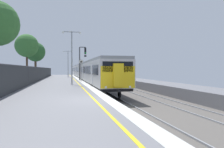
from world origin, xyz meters
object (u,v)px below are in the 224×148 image
signal_gantry (81,59)px  platform_lamp_far (68,62)px  speed_limit_sign (81,68)px  platform_lamp_mid (72,53)px  commuter_train_at_platform (83,71)px  background_tree_back (27,46)px  background_tree_right (36,52)px

signal_gantry → platform_lamp_far: size_ratio=0.91×
speed_limit_sign → platform_lamp_mid: platform_lamp_mid is taller
speed_limit_sign → platform_lamp_far: platform_lamp_far is taller
commuter_train_at_platform → background_tree_back: 12.51m
platform_lamp_mid → platform_lamp_far: platform_lamp_mid is taller
speed_limit_sign → background_tree_right: (-7.80, 18.12, 3.23)m
platform_lamp_mid → background_tree_back: 19.23m
background_tree_right → background_tree_back: size_ratio=0.91×
speed_limit_sign → commuter_train_at_platform: bearing=84.1°
platform_lamp_far → background_tree_back: 9.09m
background_tree_right → background_tree_back: 5.62m
speed_limit_sign → background_tree_right: bearing=113.3°
signal_gantry → background_tree_right: bearing=120.2°
commuter_train_at_platform → background_tree_right: 10.37m
commuter_train_at_platform → platform_lamp_far: bearing=-173.8°
background_tree_back → speed_limit_sign: bearing=-55.8°
background_tree_back → commuter_train_at_platform: bearing=27.0°
commuter_train_at_platform → background_tree_back: size_ratio=7.73×
speed_limit_sign → background_tree_back: (-8.56, 12.60, 3.89)m
commuter_train_at_platform → background_tree_right: size_ratio=8.53×
platform_lamp_mid → platform_lamp_far: 22.63m
platform_lamp_far → speed_limit_sign: bearing=-85.6°
background_tree_back → signal_gantry: bearing=-43.6°
commuter_train_at_platform → signal_gantry: 14.02m
background_tree_right → background_tree_back: background_tree_back is taller
signal_gantry → background_tree_right: 16.36m
platform_lamp_mid → background_tree_right: background_tree_right is taller
signal_gantry → speed_limit_sign: (-0.37, -4.09, -1.27)m
commuter_train_at_platform → platform_lamp_far: size_ratio=11.15×
commuter_train_at_platform → background_tree_right: bearing=178.7°
commuter_train_at_platform → speed_limit_sign: speed_limit_sign is taller
platform_lamp_far → background_tree_right: 6.72m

